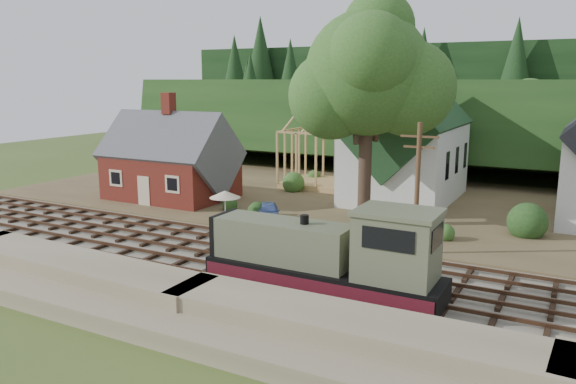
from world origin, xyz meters
The scene contains 16 objects.
ground centered at (0.00, 0.00, 0.00)m, with size 140.00×140.00×0.00m, color #384C1E.
embankment centered at (0.00, -8.50, 0.00)m, with size 64.00×5.00×1.60m, color #7F7259.
railroad_bed centered at (0.00, 0.00, 0.08)m, with size 64.00×11.00×0.16m, color #726B5B.
village_flat centered at (0.00, 18.00, 0.15)m, with size 64.00×26.00×0.30m, color brown.
hillside centered at (0.00, 42.00, 0.00)m, with size 70.00×28.00×8.00m, color #1E3F19.
ridge centered at (0.00, 58.00, 0.00)m, with size 80.00×20.00×12.00m, color black.
depot centered at (-16.00, 11.00, 3.21)m, with size 10.80×7.41×9.00m.
church centered at (2.00, 19.68, 5.18)m, with size 8.40×15.17×13.00m.
timber_frame centered at (-6.00, 22.00, 3.27)m, with size 8.20×6.20×6.99m.
lattice_tower centered at (-6.00, 28.00, 10.03)m, with size 3.20×3.20×12.12m.
big_tree centered at (2.17, 10.08, 10.22)m, with size 10.90×8.40×14.70m.
telegraph_pole_near centered at (7.00, 5.20, 4.25)m, with size 2.20×0.28×8.00m.
locomotive centered at (5.20, -3.00, 2.06)m, with size 11.49×2.87×4.61m.
car_blue centered at (-4.54, 7.94, 0.96)m, with size 1.55×3.85×1.31m, color #516AAE.
car_green centered at (-18.69, 10.72, 0.91)m, with size 1.30×3.72×1.23m, color #6D9466.
patio_set centered at (-6.65, 5.50, 2.37)m, with size 2.19×2.19×2.44m.
Camera 1 is at (15.40, -26.38, 10.39)m, focal length 35.00 mm.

